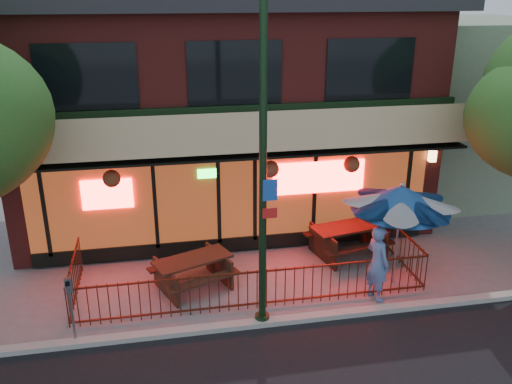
# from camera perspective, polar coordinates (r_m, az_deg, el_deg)

# --- Properties ---
(ground) EXTENTS (80.00, 80.00, 0.00)m
(ground) POSITION_cam_1_polar(r_m,az_deg,el_deg) (12.77, 0.29, -12.56)
(ground) COLOR gray
(ground) RESTS_ON ground
(curb) EXTENTS (80.00, 0.25, 0.12)m
(curb) POSITION_cam_1_polar(r_m,az_deg,el_deg) (12.33, 0.75, -13.58)
(curb) COLOR #999993
(curb) RESTS_ON ground
(restaurant_building) EXTENTS (12.96, 9.49, 8.05)m
(restaurant_building) POSITION_cam_1_polar(r_m,az_deg,el_deg) (17.95, -4.13, 11.38)
(restaurant_building) COLOR maroon
(restaurant_building) RESTS_ON ground
(neighbor_building) EXTENTS (6.00, 7.00, 6.00)m
(neighbor_building) POSITION_cam_1_polar(r_m,az_deg,el_deg) (21.66, 20.40, 8.72)
(neighbor_building) COLOR gray
(neighbor_building) RESTS_ON ground
(patio_fence) EXTENTS (8.44, 2.62, 1.00)m
(patio_fence) POSITION_cam_1_polar(r_m,az_deg,el_deg) (12.86, -0.14, -9.01)
(patio_fence) COLOR #441A0E
(patio_fence) RESTS_ON ground
(street_light) EXTENTS (0.43, 0.32, 7.00)m
(street_light) POSITION_cam_1_polar(r_m,az_deg,el_deg) (10.99, 0.74, 0.17)
(street_light) COLOR black
(street_light) RESTS_ON ground
(picnic_table_left) EXTENTS (2.29, 2.04, 0.81)m
(picnic_table_left) POSITION_cam_1_polar(r_m,az_deg,el_deg) (13.56, -6.66, -7.97)
(picnic_table_left) COLOR #3E2216
(picnic_table_left) RESTS_ON ground
(picnic_table_right) EXTENTS (2.33, 1.96, 0.88)m
(picnic_table_right) POSITION_cam_1_polar(r_m,az_deg,el_deg) (15.26, 9.68, -4.55)
(picnic_table_right) COLOR black
(picnic_table_right) RESTS_ON ground
(patio_umbrella) EXTENTS (2.36, 2.36, 2.70)m
(patio_umbrella) POSITION_cam_1_polar(r_m,az_deg,el_deg) (13.39, 15.02, -0.62)
(patio_umbrella) COLOR gray
(patio_umbrella) RESTS_ON ground
(pedestrian) EXTENTS (0.65, 0.80, 1.89)m
(pedestrian) POSITION_cam_1_polar(r_m,az_deg,el_deg) (13.15, 12.66, -7.30)
(pedestrian) COLOR #5470A8
(pedestrian) RESTS_ON ground
(parking_meter_near) EXTENTS (0.17, 0.15, 1.54)m
(parking_meter_near) POSITION_cam_1_polar(r_m,az_deg,el_deg) (11.86, -18.97, -10.69)
(parking_meter_near) COLOR gray
(parking_meter_near) RESTS_ON ground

